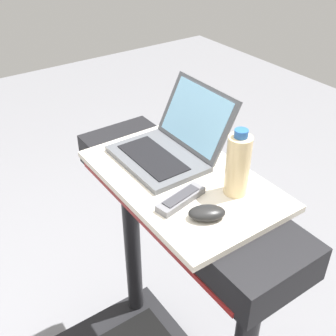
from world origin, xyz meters
The scene contains 5 objects.
desk_board centered at (0.00, 0.70, 1.08)m, with size 0.63×0.39×0.02m, color beige.
laptop centered at (-0.12, 0.74, 1.14)m, with size 0.30×0.31×0.21m.
computer_mouse centered at (0.19, 0.64, 1.11)m, with size 0.06×0.10×0.03m, color black.
water_bottle centered at (0.15, 0.78, 1.19)m, with size 0.07×0.07×0.20m.
tv_remote centered at (0.10, 0.62, 1.11)m, with size 0.08×0.17×0.02m.
Camera 1 is at (0.85, 0.06, 1.83)m, focal length 45.55 mm.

